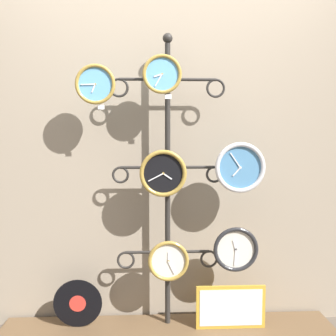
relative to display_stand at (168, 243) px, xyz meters
name	(u,v)px	position (x,y,z in m)	size (l,w,h in m)	color
shop_wall	(167,124)	(0.00, 0.16, 0.79)	(4.40, 0.04, 2.80)	gray
low_shelf	(168,331)	(0.00, -0.06, -0.58)	(2.20, 0.36, 0.06)	brown
display_stand	(168,243)	(0.00, 0.00, 0.00)	(0.75, 0.42, 1.97)	#282623
clock_top_left	(95,84)	(-0.45, -0.10, 1.02)	(0.25, 0.04, 0.25)	#60A8DB
clock_top_center	(162,74)	(-0.04, -0.09, 1.09)	(0.24, 0.04, 0.24)	#60A8DB
clock_middle_center	(163,173)	(-0.03, -0.10, 0.47)	(0.30, 0.04, 0.30)	black
clock_middle_right	(240,168)	(0.45, -0.10, 0.51)	(0.32, 0.04, 0.32)	#4C84B2
clock_bottom_center	(168,261)	(0.00, -0.11, -0.09)	(0.26, 0.04, 0.26)	silver
clock_bottom_right	(236,249)	(0.44, -0.10, -0.02)	(0.29, 0.04, 0.29)	silver
vinyl_record	(78,303)	(-0.59, -0.03, -0.39)	(0.32, 0.01, 0.32)	black
picture_frame	(231,307)	(0.41, -0.10, -0.41)	(0.45, 0.02, 0.29)	gold
price_tag_upper	(101,107)	(-0.41, -0.10, 0.88)	(0.04, 0.00, 0.03)	white
price_tag_mid	(168,97)	(0.00, -0.09, 0.95)	(0.04, 0.00, 0.03)	white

